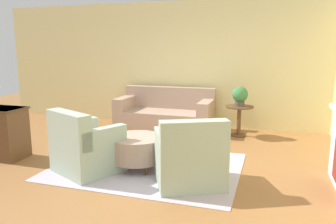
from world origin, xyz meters
TOP-DOWN VIEW (x-y plane):
  - ground_plane at (0.00, 0.00)m, footprint 16.00×16.00m
  - wall_back at (0.00, 2.95)m, footprint 9.77×0.12m
  - rug at (0.00, 0.00)m, footprint 2.74×2.07m
  - couch at (-0.49, 2.36)m, footprint 2.09×0.93m
  - armchair_left at (-0.77, -0.47)m, footprint 1.09×1.06m
  - armchair_right at (0.77, -0.47)m, footprint 1.09×1.06m
  - ottoman_table at (-0.14, -0.07)m, footprint 0.83×0.83m
  - side_table at (1.12, 2.23)m, footprint 0.56×0.56m
  - potted_plant_on_side_table at (1.12, 2.23)m, footprint 0.31×0.31m

SIDE VIEW (x-z plane):
  - ground_plane at x=0.00m, z-range 0.00..0.00m
  - rug at x=0.00m, z-range 0.00..0.01m
  - ottoman_table at x=-0.14m, z-range 0.07..0.53m
  - couch at x=-0.49m, z-range -0.13..0.77m
  - armchair_left at x=-0.77m, z-range -0.10..0.81m
  - armchair_right at x=0.77m, z-range -0.10..0.81m
  - side_table at x=1.12m, z-range 0.12..0.74m
  - potted_plant_on_side_table at x=1.12m, z-range 0.64..1.04m
  - wall_back at x=0.00m, z-range 0.00..2.80m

